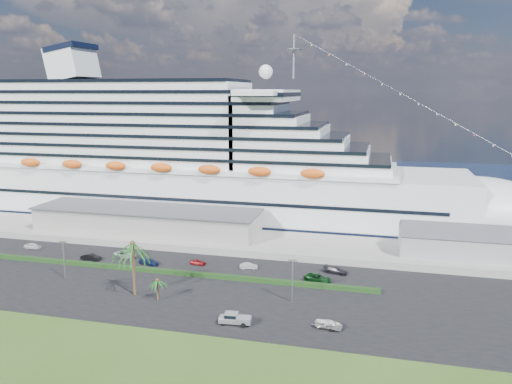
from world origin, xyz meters
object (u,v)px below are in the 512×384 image
(cruise_ship, at_px, (191,164))
(pickup_truck, at_px, (235,318))
(parked_car_3, at_px, (149,262))
(boat_trailer, at_px, (329,324))

(cruise_ship, relative_size, pickup_truck, 33.73)
(cruise_ship, bearing_deg, pickup_truck, -63.40)
(parked_car_3, relative_size, pickup_truck, 0.86)
(cruise_ship, xyz_separation_m, parked_car_3, (6.60, -43.74, -15.87))
(cruise_ship, xyz_separation_m, pickup_truck, (33.68, -67.27, -15.51))
(parked_car_3, bearing_deg, pickup_truck, -115.01)
(cruise_ship, distance_m, boat_trailer, 83.30)
(cruise_ship, height_order, boat_trailer, cruise_ship)
(boat_trailer, bearing_deg, parked_car_3, 153.17)
(cruise_ship, height_order, parked_car_3, cruise_ship)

